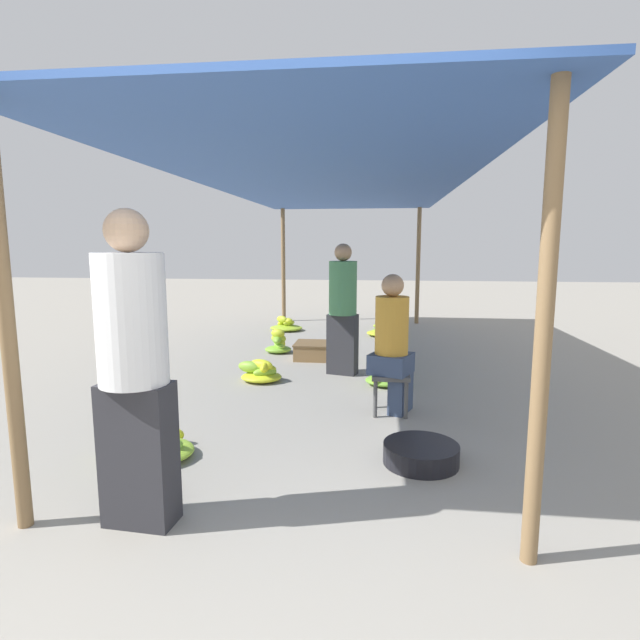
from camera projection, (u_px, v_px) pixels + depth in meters
ground_plane at (247, 580)px, 2.31m from camera, size 40.00×40.00×0.00m
canopy_post_front_left at (7, 324)px, 2.59m from camera, size 0.08×0.08×2.25m
canopy_post_front_right at (543, 335)px, 2.28m from camera, size 0.08×0.08×2.25m
canopy_post_back_left at (283, 266)px, 10.01m from camera, size 0.08×0.08×2.25m
canopy_post_back_right at (418, 266)px, 9.70m from camera, size 0.08×0.08×2.25m
canopy_tarp at (332, 183)px, 5.98m from camera, size 3.07×7.96×0.04m
vendor_foreground at (134, 366)px, 2.66m from camera, size 0.40×0.39×1.72m
stool at (391, 381)px, 4.55m from camera, size 0.34×0.34×0.38m
vendor_seated at (393, 343)px, 4.50m from camera, size 0.44×0.44×1.28m
basin_black at (421, 454)px, 3.52m from camera, size 0.53×0.53×0.14m
banana_pile_left_0 at (261, 372)px, 5.66m from camera, size 0.53×0.49×0.25m
banana_pile_left_1 at (278, 344)px, 7.15m from camera, size 0.38×0.35×0.35m
banana_pile_left_2 at (286, 325)px, 9.04m from camera, size 0.58×0.58×0.27m
banana_pile_left_3 at (149, 447)px, 3.65m from camera, size 0.70×0.57×0.23m
banana_pile_right_0 at (387, 377)px, 5.51m from camera, size 0.48×0.46×0.23m
banana_pile_right_1 at (383, 332)px, 8.47m from camera, size 0.58×0.58×0.23m
banana_pile_right_2 at (390, 355)px, 6.57m from camera, size 0.53×0.52×0.27m
banana_pile_right_3 at (383, 325)px, 9.22m from camera, size 0.38×0.50×0.18m
crate_near at (314, 351)px, 6.78m from camera, size 0.52×0.52×0.22m
shopper_walking_mid at (343, 307)px, 5.88m from camera, size 0.40×0.40×1.55m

